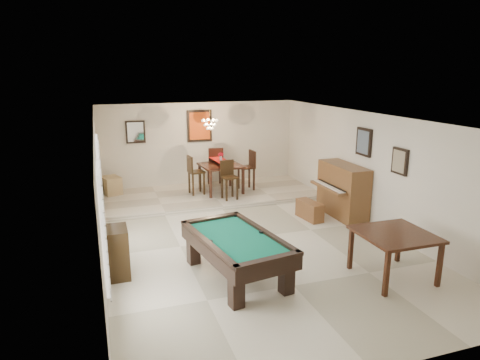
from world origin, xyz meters
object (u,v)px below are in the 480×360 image
apothecary_chest (117,252)px  dining_chair_north (215,166)px  upright_piano (337,191)px  dining_chair_south (230,180)px  dining_chair_west (196,175)px  dining_table (221,176)px  piano_bench (310,210)px  pool_table (237,257)px  chandelier (210,120)px  square_table (393,255)px  dining_chair_east (246,170)px  flower_vase (221,156)px  corner_bench (111,185)px

apothecary_chest → dining_chair_north: (3.13, 4.98, 0.27)m
upright_piano → dining_chair_south: (-2.20, 1.88, -0.01)m
apothecary_chest → dining_chair_south: (3.13, 3.47, 0.20)m
dining_chair_west → dining_table: bearing=-97.4°
piano_bench → apothecary_chest: bearing=-160.6°
piano_bench → apothecary_chest: size_ratio=0.89×
dining_chair_north → dining_chair_west: 1.04m
pool_table → dining_table: bearing=67.5°
upright_piano → chandelier: bearing=134.9°
square_table → dining_chair_east: bearing=96.7°
piano_bench → dining_chair_east: bearing=105.4°
dining_table → dining_chair_south: bearing=-88.5°
dining_chair_east → chandelier: 1.86m
apothecary_chest → flower_vase: bearing=53.8°
dining_table → pool_table: bearing=-103.0°
pool_table → dining_chair_west: 4.97m
pool_table → dining_chair_north: (1.16, 5.68, 0.35)m
square_table → upright_piano: 3.26m
piano_bench → pool_table: bearing=-138.6°
piano_bench → chandelier: bearing=125.7°
pool_table → upright_piano: bearing=24.8°
square_table → upright_piano: upright_piano is taller
flower_vase → dining_chair_south: (0.02, -0.77, -0.51)m
upright_piano → piano_bench: upright_piano is taller
upright_piano → dining_chair_north: bearing=122.9°
corner_bench → dining_chair_west: bearing=-17.8°
dining_chair_east → chandelier: (-1.09, -0.09, 1.50)m
piano_bench → dining_chair_south: (-1.47, 1.85, 0.42)m
dining_chair_north → dining_chair_west: size_ratio=1.08×
dining_chair_west → dining_chair_east: bearing=-97.4°
dining_chair_north → dining_chair_east: (0.74, -0.75, -0.02)m
dining_chair_north → chandelier: 1.74m
dining_chair_north → upright_piano: bearing=129.0°
upright_piano → dining_chair_west: upright_piano is taller
upright_piano → dining_chair_south: 2.89m
corner_bench → chandelier: bearing=-17.5°
corner_bench → dining_chair_south: bearing=-26.6°
dining_table → flower_vase: (0.00, 0.00, 0.58)m
dining_table → dining_chair_west: size_ratio=1.01×
dining_chair_south → dining_chair_north: dining_chair_north is taller
apothecary_chest → dining_chair_west: bearing=60.6°
pool_table → piano_bench: bearing=31.9°
square_table → apothecary_chest: 4.81m
flower_vase → dining_chair_north: dining_chair_north is taller
flower_vase → corner_bench: size_ratio=0.43×
pool_table → dining_chair_south: 4.33m
chandelier → flower_vase: bearing=17.3°
square_table → chandelier: size_ratio=1.99×
square_table → dining_table: bearing=103.9°
square_table → apothecary_chest: (-4.55, 1.57, 0.03)m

